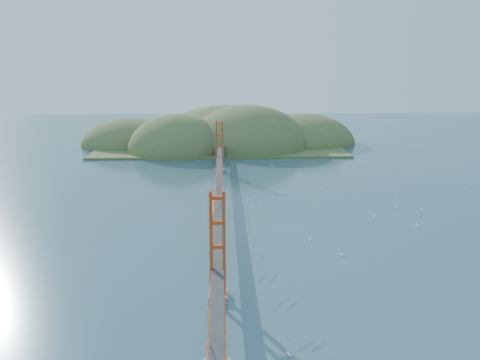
{
  "coord_description": "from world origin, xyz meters",
  "views": [
    {
      "loc": [
        0.53,
        -74.58,
        23.84
      ],
      "look_at": [
        3.46,
        0.0,
        5.35
      ],
      "focal_mm": 35.0,
      "sensor_mm": 36.0,
      "label": 1
    }
  ],
  "objects_px": {
    "sailboat_1": "(327,185)",
    "sailboat_2": "(417,225)",
    "sailboat_0": "(310,239)",
    "bridge": "(219,170)"
  },
  "relations": [
    {
      "from": "bridge",
      "to": "sailboat_2",
      "type": "xyz_separation_m",
      "value": [
        29.9,
        -8.89,
        -6.85
      ]
    },
    {
      "from": "sailboat_1",
      "to": "sailboat_0",
      "type": "xyz_separation_m",
      "value": [
        -8.99,
        -29.81,
        0.0
      ]
    },
    {
      "from": "bridge",
      "to": "sailboat_0",
      "type": "distance_m",
      "value": 20.08
    },
    {
      "from": "bridge",
      "to": "sailboat_0",
      "type": "relative_size",
      "value": 137.03
    },
    {
      "from": "sailboat_1",
      "to": "sailboat_0",
      "type": "height_order",
      "value": "sailboat_0"
    },
    {
      "from": "sailboat_2",
      "to": "sailboat_1",
      "type": "height_order",
      "value": "sailboat_2"
    },
    {
      "from": "sailboat_2",
      "to": "sailboat_0",
      "type": "bearing_deg",
      "value": -163.54
    },
    {
      "from": "bridge",
      "to": "sailboat_0",
      "type": "height_order",
      "value": "bridge"
    },
    {
      "from": "sailboat_2",
      "to": "sailboat_0",
      "type": "height_order",
      "value": "sailboat_2"
    },
    {
      "from": "sailboat_1",
      "to": "sailboat_2",
      "type": "bearing_deg",
      "value": -71.61
    }
  ]
}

